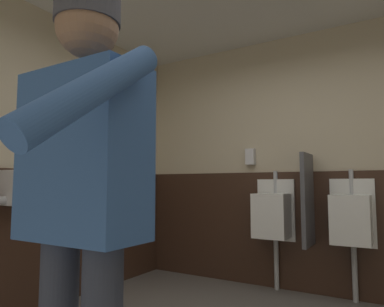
% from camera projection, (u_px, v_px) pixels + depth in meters
% --- Properties ---
extents(wall_back, '(4.58, 0.12, 2.72)m').
position_uv_depth(wall_back, '(312.00, 159.00, 3.64)').
color(wall_back, beige).
rests_on(wall_back, ground_plane).
extents(wall_left, '(0.12, 4.41, 2.72)m').
position_uv_depth(wall_left, '(21.00, 154.00, 3.02)').
color(wall_left, beige).
rests_on(wall_left, ground_plane).
extents(wainscot_band_back, '(3.98, 0.03, 1.23)m').
position_uv_depth(wainscot_band_back, '(312.00, 232.00, 3.51)').
color(wainscot_band_back, '#382319').
rests_on(wainscot_band_back, ground_plane).
extents(wainscot_band_left, '(0.03, 3.81, 1.23)m').
position_uv_depth(wainscot_band_left, '(22.00, 242.00, 2.91)').
color(wainscot_band_left, '#382319').
rests_on(wainscot_band_left, ground_plane).
extents(urinal_left, '(0.40, 0.34, 1.24)m').
position_uv_depth(urinal_left, '(273.00, 215.00, 3.59)').
color(urinal_left, white).
rests_on(urinal_left, ground_plane).
extents(urinal_middle, '(0.40, 0.34, 1.24)m').
position_uv_depth(urinal_middle, '(351.00, 219.00, 3.21)').
color(urinal_middle, white).
rests_on(urinal_middle, ground_plane).
extents(privacy_divider_panel, '(0.04, 0.40, 0.90)m').
position_uv_depth(privacy_divider_panel, '(308.00, 199.00, 3.35)').
color(privacy_divider_panel, '#4C4C51').
extents(person, '(0.70, 0.60, 1.81)m').
position_uv_depth(person, '(81.00, 187.00, 1.25)').
color(person, '#2D3342').
rests_on(person, ground_plane).
extents(hand_dryer, '(0.24, 0.23, 0.28)m').
position_uv_depth(hand_dryer, '(14.00, 188.00, 2.76)').
color(hand_dryer, silver).
extents(soap_dispenser, '(0.10, 0.07, 0.18)m').
position_uv_depth(soap_dispenser, '(250.00, 157.00, 3.89)').
color(soap_dispenser, silver).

